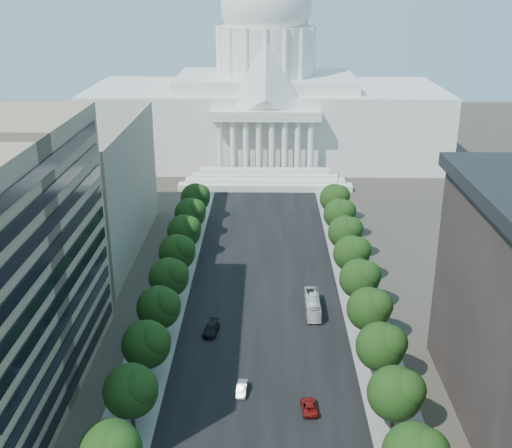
# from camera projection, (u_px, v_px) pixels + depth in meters

# --- Properties ---
(road_asphalt) EXTENTS (30.00, 260.00, 0.01)m
(road_asphalt) POSITION_uv_depth(u_px,v_px,m) (264.00, 268.00, 139.91)
(road_asphalt) COLOR black
(road_asphalt) RESTS_ON ground
(sidewalk_left) EXTENTS (8.00, 260.00, 0.02)m
(sidewalk_left) POSITION_uv_depth(u_px,v_px,m) (177.00, 268.00, 140.20)
(sidewalk_left) COLOR gray
(sidewalk_left) RESTS_ON ground
(sidewalk_right) EXTENTS (8.00, 260.00, 0.02)m
(sidewalk_right) POSITION_uv_depth(u_px,v_px,m) (351.00, 269.00, 139.62)
(sidewalk_right) COLOR gray
(sidewalk_right) RESTS_ON ground
(capitol) EXTENTS (120.00, 56.00, 73.00)m
(capitol) POSITION_uv_depth(u_px,v_px,m) (266.00, 101.00, 221.65)
(capitol) COLOR white
(capitol) RESTS_ON ground
(office_block_left_far) EXTENTS (38.00, 52.00, 30.00)m
(office_block_left_far) POSITION_uv_depth(u_px,v_px,m) (52.00, 188.00, 144.72)
(office_block_left_far) COLOR gray
(office_block_left_far) RESTS_ON ground
(tree_l_c) EXTENTS (7.79, 7.60, 9.97)m
(tree_l_c) POSITION_uv_depth(u_px,v_px,m) (133.00, 390.00, 87.20)
(tree_l_c) COLOR #33261C
(tree_l_c) RESTS_ON ground
(tree_l_d) EXTENTS (7.79, 7.60, 9.97)m
(tree_l_d) POSITION_uv_depth(u_px,v_px,m) (148.00, 343.00, 98.43)
(tree_l_d) COLOR #33261C
(tree_l_d) RESTS_ON ground
(tree_l_e) EXTENTS (7.79, 7.60, 9.97)m
(tree_l_e) POSITION_uv_depth(u_px,v_px,m) (160.00, 307.00, 109.65)
(tree_l_e) COLOR #33261C
(tree_l_e) RESTS_ON ground
(tree_l_f) EXTENTS (7.79, 7.60, 9.97)m
(tree_l_f) POSITION_uv_depth(u_px,v_px,m) (170.00, 276.00, 120.88)
(tree_l_f) COLOR #33261C
(tree_l_f) RESTS_ON ground
(tree_l_g) EXTENTS (7.79, 7.60, 9.97)m
(tree_l_g) POSITION_uv_depth(u_px,v_px,m) (178.00, 252.00, 132.11)
(tree_l_g) COLOR #33261C
(tree_l_g) RESTS_ON ground
(tree_l_h) EXTENTS (7.79, 7.60, 9.97)m
(tree_l_h) POSITION_uv_depth(u_px,v_px,m) (185.00, 231.00, 143.34)
(tree_l_h) COLOR #33261C
(tree_l_h) RESTS_ON ground
(tree_l_i) EXTENTS (7.79, 7.60, 9.97)m
(tree_l_i) POSITION_uv_depth(u_px,v_px,m) (191.00, 213.00, 154.57)
(tree_l_i) COLOR #33261C
(tree_l_i) RESTS_ON ground
(tree_l_j) EXTENTS (7.79, 7.60, 9.97)m
(tree_l_j) POSITION_uv_depth(u_px,v_px,m) (196.00, 197.00, 165.80)
(tree_l_j) COLOR #33261C
(tree_l_j) RESTS_ON ground
(tree_r_c) EXTENTS (7.79, 7.60, 9.97)m
(tree_r_c) POSITION_uv_depth(u_px,v_px,m) (398.00, 392.00, 86.64)
(tree_r_c) COLOR #33261C
(tree_r_c) RESTS_ON ground
(tree_r_d) EXTENTS (7.79, 7.60, 9.97)m
(tree_r_d) POSITION_uv_depth(u_px,v_px,m) (383.00, 346.00, 97.87)
(tree_r_d) COLOR #33261C
(tree_r_d) RESTS_ON ground
(tree_r_e) EXTENTS (7.79, 7.60, 9.97)m
(tree_r_e) POSITION_uv_depth(u_px,v_px,m) (371.00, 308.00, 109.10)
(tree_r_e) COLOR #33261C
(tree_r_e) RESTS_ON ground
(tree_r_f) EXTENTS (7.79, 7.60, 9.97)m
(tree_r_f) POSITION_uv_depth(u_px,v_px,m) (361.00, 278.00, 120.33)
(tree_r_f) COLOR #33261C
(tree_r_f) RESTS_ON ground
(tree_r_g) EXTENTS (7.79, 7.60, 9.97)m
(tree_r_g) POSITION_uv_depth(u_px,v_px,m) (353.00, 253.00, 131.56)
(tree_r_g) COLOR #33261C
(tree_r_g) RESTS_ON ground
(tree_r_h) EXTENTS (7.79, 7.60, 9.97)m
(tree_r_h) POSITION_uv_depth(u_px,v_px,m) (346.00, 231.00, 142.79)
(tree_r_h) COLOR #33261C
(tree_r_h) RESTS_ON ground
(tree_r_i) EXTENTS (7.79, 7.60, 9.97)m
(tree_r_i) POSITION_uv_depth(u_px,v_px,m) (341.00, 213.00, 154.01)
(tree_r_i) COLOR #33261C
(tree_r_i) RESTS_ON ground
(tree_r_j) EXTENTS (7.79, 7.60, 9.97)m
(tree_r_j) POSITION_uv_depth(u_px,v_px,m) (336.00, 198.00, 165.24)
(tree_r_j) COLOR #33261C
(tree_r_j) RESTS_ON ground
(streetlight_b) EXTENTS (2.61, 0.44, 9.00)m
(streetlight_b) POSITION_uv_depth(u_px,v_px,m) (410.00, 400.00, 86.09)
(streetlight_b) COLOR gray
(streetlight_b) RESTS_ON ground
(streetlight_c) EXTENTS (2.61, 0.44, 9.00)m
(streetlight_c) POSITION_uv_depth(u_px,v_px,m) (380.00, 311.00, 109.48)
(streetlight_c) COLOR gray
(streetlight_c) RESTS_ON ground
(streetlight_d) EXTENTS (2.61, 0.44, 9.00)m
(streetlight_d) POSITION_uv_depth(u_px,v_px,m) (360.00, 253.00, 132.87)
(streetlight_d) COLOR gray
(streetlight_d) RESTS_ON ground
(streetlight_e) EXTENTS (2.61, 0.44, 9.00)m
(streetlight_e) POSITION_uv_depth(u_px,v_px,m) (346.00, 213.00, 156.27)
(streetlight_e) COLOR gray
(streetlight_e) RESTS_ON ground
(streetlight_f) EXTENTS (2.61, 0.44, 9.00)m
(streetlight_f) POSITION_uv_depth(u_px,v_px,m) (336.00, 183.00, 179.66)
(streetlight_f) COLOR gray
(streetlight_f) RESTS_ON ground
(car_silver) EXTENTS (1.76, 4.29, 1.38)m
(car_silver) POSITION_uv_depth(u_px,v_px,m) (242.00, 389.00, 97.19)
(car_silver) COLOR #ADAFB5
(car_silver) RESTS_ON ground
(car_red) EXTENTS (2.51, 4.96, 1.34)m
(car_red) POSITION_uv_depth(u_px,v_px,m) (309.00, 406.00, 93.12)
(car_red) COLOR maroon
(car_red) RESTS_ON ground
(car_dark_b) EXTENTS (3.00, 5.80, 1.61)m
(car_dark_b) POSITION_uv_depth(u_px,v_px,m) (211.00, 329.00, 113.69)
(car_dark_b) COLOR black
(car_dark_b) RESTS_ON ground
(city_bus) EXTENTS (2.55, 10.82, 3.01)m
(city_bus) POSITION_uv_depth(u_px,v_px,m) (313.00, 304.00, 120.90)
(city_bus) COLOR silver
(city_bus) RESTS_ON ground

